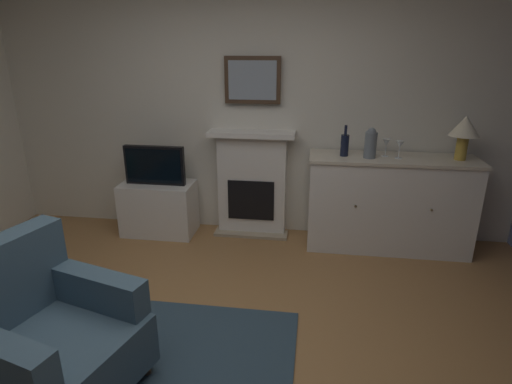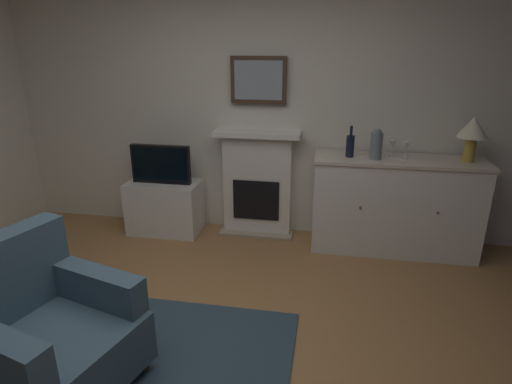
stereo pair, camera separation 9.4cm
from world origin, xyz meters
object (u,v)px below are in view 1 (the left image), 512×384
Objects in this scene: tv_cabinet at (159,208)px; sideboard_cabinet at (389,204)px; table_lamp at (465,129)px; wine_bottle at (345,145)px; tv_set at (155,165)px; fireplace_unit at (252,183)px; armchair at (46,338)px; wine_glass_center at (400,145)px; wine_glass_left at (386,143)px; vase_decorative at (371,143)px; framed_picture at (252,80)px.

sideboard_cabinet is at bearing -0.37° from tv_cabinet.
table_lamp reaches higher than tv_cabinet.
wine_bottle is 1.90m from tv_set.
sideboard_cabinet reaches higher than tv_cabinet.
table_lamp is 2.95m from tv_set.
fireplace_unit is at bearing 10.77° from tv_set.
armchair is (-2.74, -2.18, -0.82)m from table_lamp.
armchair is at bearing -135.64° from wine_glass_center.
wine_glass_left is at bearing -6.44° from fireplace_unit.
wine_glass_left is 0.27× the size of tv_set.
table_lamp is at bearing 3.54° from vase_decorative.
fireplace_unit is at bearing -90.00° from framed_picture.
wine_bottle reaches higher than tv_set.
framed_picture is 1.38× the size of table_lamp.
wine_glass_center is at bearing -0.58° from tv_set.
framed_picture is 3.33× the size of wine_glass_left.
wine_bottle is at bearing 0.02° from tv_set.
framed_picture is at bearing 169.66° from wine_glass_center.
fireplace_unit is 2.00× the size of framed_picture.
tv_set is (-1.88, -0.00, -0.28)m from wine_bottle.
sideboard_cabinet is 3.07m from armchair.
vase_decorative is 0.38× the size of tv_cabinet.
sideboard_cabinet is at bearing -180.00° from table_lamp.
wine_bottle is 2.84m from armchair.
tv_set is at bearing -178.98° from wine_glass_left.
framed_picture is at bearing 71.55° from armchair.
tv_cabinet is 1.21× the size of tv_set.
tv_cabinet is at bearing 179.71° from table_lamp.
tv_set reaches higher than tv_cabinet.
table_lamp reaches higher than wine_glass_left.
wine_bottle is (0.90, -0.18, 0.48)m from fireplace_unit.
fireplace_unit is 6.67× the size of wine_glass_center.
fireplace_unit is 1.77× the size of tv_set.
framed_picture reaches higher than tv_cabinet.
vase_decorative is 2.96m from armchair.
tv_set reaches higher than armchair.
table_lamp reaches higher than wine_bottle.
table_lamp is 2.42× the size of wine_glass_center.
tv_cabinet is 0.76× the size of armchair.
wine_bottle is 0.39× the size of tv_cabinet.
table_lamp reaches higher than sideboard_cabinet.
framed_picture is 1.90× the size of wine_bottle.
table_lamp is 3.60m from armchair.
sideboard_cabinet is 9.42× the size of wine_glass_left.
vase_decorative is (1.13, -0.27, -0.52)m from framed_picture.
tv_cabinet is (-0.97, -0.16, -0.27)m from fireplace_unit.
fireplace_unit is 2.75× the size of table_lamp.
table_lamp is at bearing -6.54° from framed_picture.
framed_picture reaches higher than tv_set.
vase_decorative is at bearing -11.34° from fireplace_unit.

